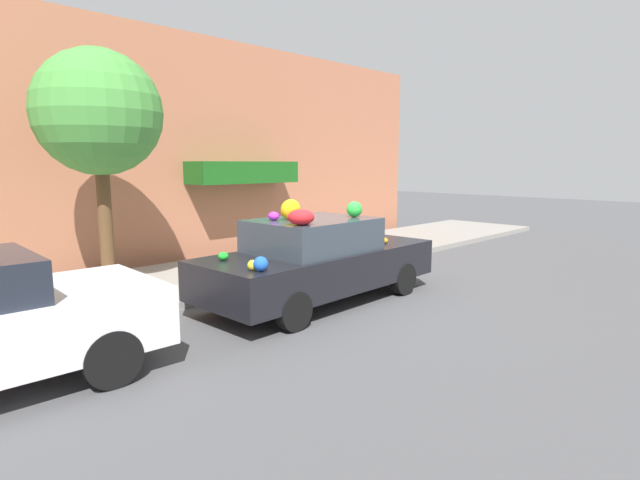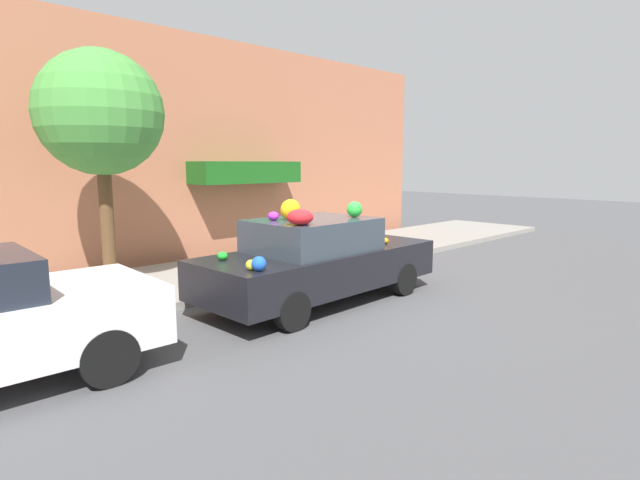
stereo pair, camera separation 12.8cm
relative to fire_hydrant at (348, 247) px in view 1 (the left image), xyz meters
The scene contains 6 objects.
ground_plane 2.94m from the fire_hydrant, 149.95° to the right, with size 60.00×60.00×0.00m, color #4C4C4F.
sidewalk_curb 2.83m from the fire_hydrant, 153.56° to the left, with size 24.00×3.20×0.14m.
building_facade 4.79m from the fire_hydrant, 124.99° to the left, with size 18.00×1.20×5.49m.
street_tree 5.85m from the fire_hydrant, 164.22° to the left, with size 2.18×2.18×4.23m.
fire_hydrant is the anchor object (origin of this frame).
art_car 3.03m from the fire_hydrant, 147.93° to the right, with size 4.54×1.87×1.81m.
Camera 1 is at (-6.02, -6.15, 2.40)m, focal length 28.00 mm.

